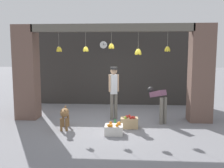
{
  "coord_description": "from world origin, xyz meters",
  "views": [
    {
      "loc": [
        0.52,
        -7.71,
        2.19
      ],
      "look_at": [
        0.0,
        0.41,
        1.17
      ],
      "focal_mm": 40.0,
      "sensor_mm": 36.0,
      "label": 1
    }
  ],
  "objects_px": {
    "shopkeeper": "(114,88)",
    "worker_stooping": "(159,100)",
    "fruit_crate_apples": "(129,122)",
    "fruit_crate_oranges": "(114,129)",
    "wall_clock": "(103,45)",
    "dog": "(64,114)",
    "water_bottle": "(115,122)"
  },
  "relations": [
    {
      "from": "dog",
      "to": "wall_clock",
      "type": "bearing_deg",
      "value": 159.64
    },
    {
      "from": "worker_stooping",
      "to": "fruit_crate_oranges",
      "type": "distance_m",
      "value": 1.95
    },
    {
      "from": "worker_stooping",
      "to": "fruit_crate_oranges",
      "type": "relative_size",
      "value": 2.24
    },
    {
      "from": "fruit_crate_apples",
      "to": "dog",
      "type": "bearing_deg",
      "value": -172.82
    },
    {
      "from": "shopkeeper",
      "to": "fruit_crate_apples",
      "type": "height_order",
      "value": "shopkeeper"
    },
    {
      "from": "worker_stooping",
      "to": "wall_clock",
      "type": "distance_m",
      "value": 3.75
    },
    {
      "from": "worker_stooping",
      "to": "water_bottle",
      "type": "relative_size",
      "value": 4.58
    },
    {
      "from": "fruit_crate_apples",
      "to": "wall_clock",
      "type": "distance_m",
      "value": 4.18
    },
    {
      "from": "water_bottle",
      "to": "wall_clock",
      "type": "bearing_deg",
      "value": 101.66
    },
    {
      "from": "dog",
      "to": "water_bottle",
      "type": "distance_m",
      "value": 1.52
    },
    {
      "from": "shopkeeper",
      "to": "fruit_crate_oranges",
      "type": "xyz_separation_m",
      "value": [
        0.09,
        -1.54,
        -0.9
      ]
    },
    {
      "from": "worker_stooping",
      "to": "water_bottle",
      "type": "bearing_deg",
      "value": 169.96
    },
    {
      "from": "worker_stooping",
      "to": "shopkeeper",
      "type": "bearing_deg",
      "value": 138.57
    },
    {
      "from": "wall_clock",
      "to": "dog",
      "type": "bearing_deg",
      "value": -102.6
    },
    {
      "from": "dog",
      "to": "fruit_crate_oranges",
      "type": "height_order",
      "value": "dog"
    },
    {
      "from": "shopkeeper",
      "to": "water_bottle",
      "type": "distance_m",
      "value": 1.21
    },
    {
      "from": "worker_stooping",
      "to": "fruit_crate_oranges",
      "type": "xyz_separation_m",
      "value": [
        -1.34,
        -1.28,
        -0.58
      ]
    },
    {
      "from": "dog",
      "to": "fruit_crate_apples",
      "type": "xyz_separation_m",
      "value": [
        1.86,
        0.23,
        -0.28
      ]
    },
    {
      "from": "fruit_crate_apples",
      "to": "wall_clock",
      "type": "height_order",
      "value": "wall_clock"
    },
    {
      "from": "worker_stooping",
      "to": "wall_clock",
      "type": "relative_size",
      "value": 3.35
    },
    {
      "from": "shopkeeper",
      "to": "worker_stooping",
      "type": "height_order",
      "value": "shopkeeper"
    },
    {
      "from": "dog",
      "to": "shopkeeper",
      "type": "xyz_separation_m",
      "value": [
        1.35,
        1.16,
        0.59
      ]
    },
    {
      "from": "fruit_crate_oranges",
      "to": "water_bottle",
      "type": "relative_size",
      "value": 2.04
    },
    {
      "from": "dog",
      "to": "shopkeeper",
      "type": "bearing_deg",
      "value": 122.92
    },
    {
      "from": "worker_stooping",
      "to": "fruit_crate_apples",
      "type": "distance_m",
      "value": 1.27
    },
    {
      "from": "shopkeeper",
      "to": "fruit_crate_oranges",
      "type": "height_order",
      "value": "shopkeeper"
    },
    {
      "from": "worker_stooping",
      "to": "dog",
      "type": "bearing_deg",
      "value": 166.8
    },
    {
      "from": "fruit_crate_oranges",
      "to": "wall_clock",
      "type": "distance_m",
      "value": 4.62
    },
    {
      "from": "dog",
      "to": "water_bottle",
      "type": "xyz_separation_m",
      "value": [
        1.43,
        0.38,
        -0.33
      ]
    },
    {
      "from": "dog",
      "to": "worker_stooping",
      "type": "relative_size",
      "value": 0.81
    },
    {
      "from": "fruit_crate_apples",
      "to": "water_bottle",
      "type": "xyz_separation_m",
      "value": [
        -0.43,
        0.15,
        -0.05
      ]
    },
    {
      "from": "shopkeeper",
      "to": "wall_clock",
      "type": "xyz_separation_m",
      "value": [
        -0.57,
        2.36,
        1.48
      ]
    }
  ]
}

